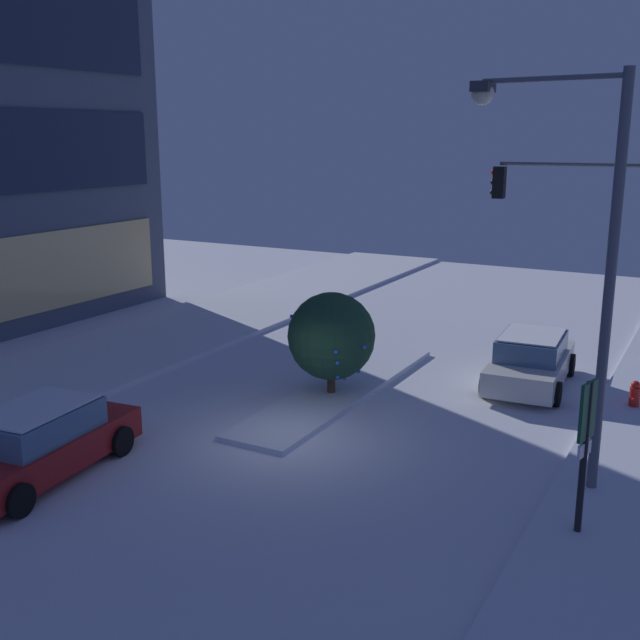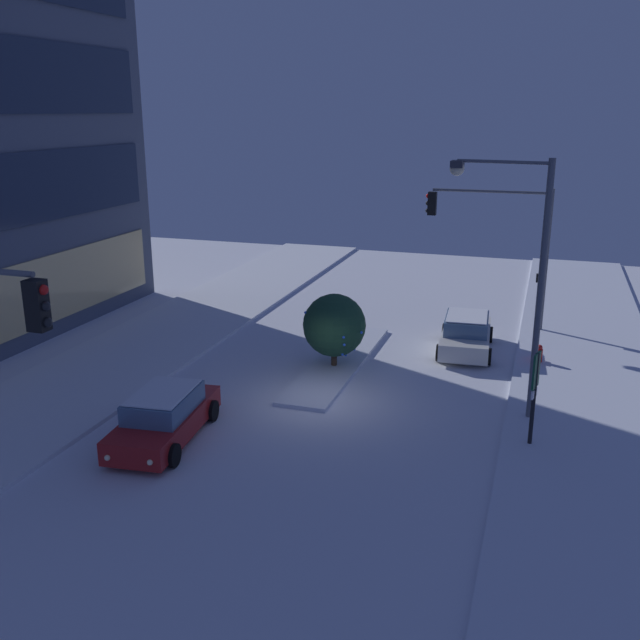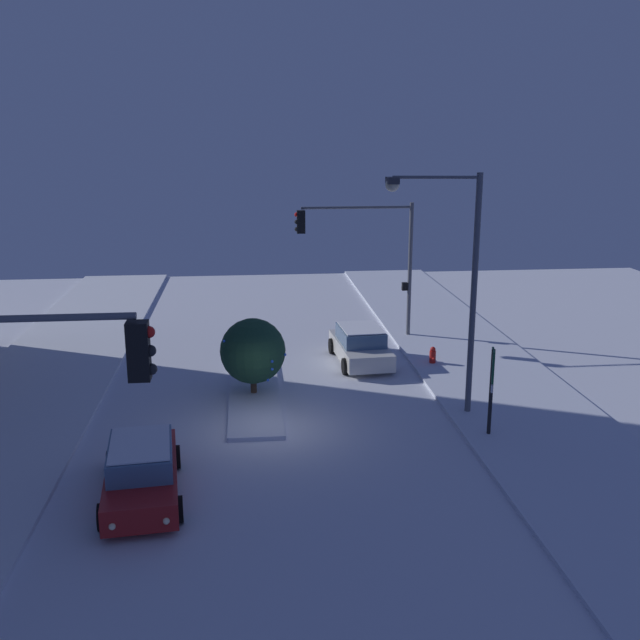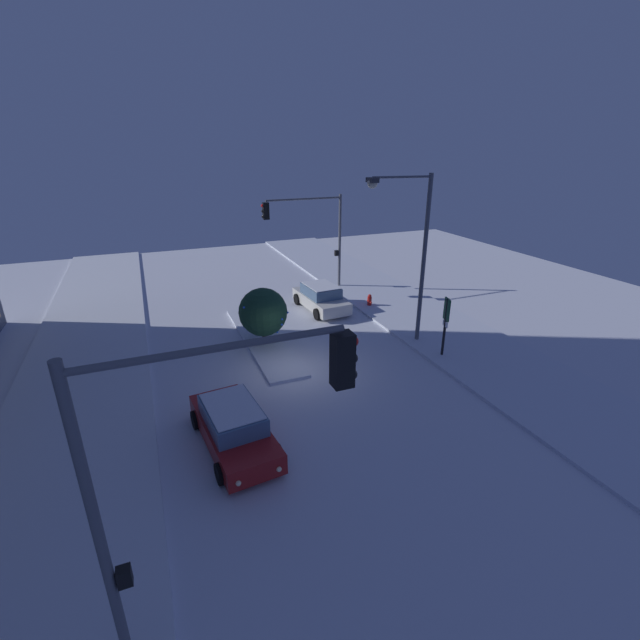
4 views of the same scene
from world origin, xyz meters
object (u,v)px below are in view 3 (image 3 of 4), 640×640
Objects in this scene: car_far at (142,471)px; traffic_light_corner_near_right at (366,246)px; street_lamp_arched at (450,262)px; parking_info_sign at (492,382)px; fire_hydrant at (433,357)px; decorated_tree_median at (253,351)px; car_near at (361,346)px.

traffic_light_corner_near_right is at bearing 144.26° from car_far.
traffic_light_corner_near_right is 0.77× the size of street_lamp_arched.
street_lamp_arched reaches higher than parking_info_sign.
traffic_light_corner_near_right is 9.59m from street_lamp_arched.
parking_info_sign is (-2.02, -0.88, -3.36)m from street_lamp_arched.
car_far is at bearing 134.10° from fire_hydrant.
car_far is 7.83m from decorated_tree_median.
fire_hydrant is (5.17, -0.94, -4.80)m from street_lamp_arched.
street_lamp_arched is 9.88× the size of fire_hydrant.
car_near and car_far have the same top height.
car_far is 14.27m from fire_hydrant.
fire_hydrant is 7.87m from decorated_tree_median.
traffic_light_corner_near_right is (14.24, -8.16, 3.58)m from car_far.
traffic_light_corner_near_right is 6.18m from fire_hydrant.
street_lamp_arched is at bearing -166.19° from car_near.
traffic_light_corner_near_right is 9.13m from decorated_tree_median.
decorated_tree_median is (-3.53, 4.43, 0.98)m from car_near.
car_near reaches higher than fire_hydrant.
car_near is 1.57× the size of decorated_tree_median.
decorated_tree_median is at bearing 53.78° from traffic_light_corner_near_right.
car_near is at bearing 139.38° from car_far.
car_near is 7.68m from street_lamp_arched.
fire_hydrant is (9.93, -10.24, -0.32)m from car_far.
decorated_tree_median reaches higher than car_far.
decorated_tree_median reaches higher than fire_hydrant.
fire_hydrant is at bearing -109.23° from car_near.
traffic_light_corner_near_right reaches higher than car_far.
car_near is at bearing 74.65° from fire_hydrant.
traffic_light_corner_near_right is 11.93m from parking_info_sign.
street_lamp_arched is (-5.95, -1.90, 4.48)m from car_near.
car_far is 11.37m from street_lamp_arched.
fire_hydrant is at bearing 115.81° from traffic_light_corner_near_right.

